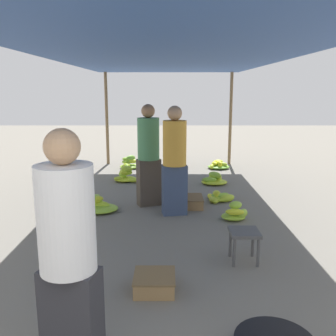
{
  "coord_description": "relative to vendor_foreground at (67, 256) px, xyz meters",
  "views": [
    {
      "loc": [
        -0.02,
        -1.53,
        1.97
      ],
      "look_at": [
        0.0,
        3.84,
        0.86
      ],
      "focal_mm": 40.0,
      "sensor_mm": 36.0,
      "label": 1
    }
  ],
  "objects": [
    {
      "name": "banana_pile_right_2",
      "position": [
        1.64,
        5.53,
        -0.82
      ],
      "size": [
        0.57,
        0.51,
        0.26
      ],
      "color": "#8DBD33",
      "rests_on": "ground"
    },
    {
      "name": "stool",
      "position": [
        1.54,
        1.81,
        -0.6
      ],
      "size": [
        0.34,
        0.34,
        0.38
      ],
      "color": "#4C4C4C",
      "rests_on": "ground"
    },
    {
      "name": "banana_pile_right_3",
      "position": [
        1.94,
        7.12,
        -0.82
      ],
      "size": [
        0.56,
        0.49,
        0.22
      ],
      "color": "#C9D528",
      "rests_on": "ground"
    },
    {
      "name": "canopy_post_back_left",
      "position": [
        -0.99,
        7.79,
        0.32
      ],
      "size": [
        0.08,
        0.08,
        2.45
      ],
      "primitive_type": "cylinder",
      "color": "olive",
      "rests_on": "ground"
    },
    {
      "name": "banana_pile_left_2",
      "position": [
        -0.34,
        7.15,
        -0.79
      ],
      "size": [
        0.52,
        0.55,
        0.34
      ],
      "color": "#88BB34",
      "rests_on": "ground"
    },
    {
      "name": "banana_pile_left_0",
      "position": [
        -0.51,
        3.7,
        -0.82
      ],
      "size": [
        0.66,
        0.62,
        0.26
      ],
      "color": "#8EBD33",
      "rests_on": "ground"
    },
    {
      "name": "banana_pile_right_0",
      "position": [
        1.7,
        3.26,
        -0.79
      ],
      "size": [
        0.44,
        0.33,
        0.28
      ],
      "color": "#C0D12A",
      "rests_on": "ground"
    },
    {
      "name": "crate_near",
      "position": [
        0.52,
        1.16,
        -0.82
      ],
      "size": [
        0.42,
        0.42,
        0.17
      ],
      "color": "#9E7A4C",
      "rests_on": "ground"
    },
    {
      "name": "banana_pile_right_1",
      "position": [
        1.59,
        4.27,
        -0.84
      ],
      "size": [
        0.53,
        0.52,
        0.18
      ],
      "color": "yellow",
      "rests_on": "ground"
    },
    {
      "name": "shopper_walking_far",
      "position": [
        0.76,
        3.53,
        -0.0
      ],
      "size": [
        0.43,
        0.43,
        1.74
      ],
      "color": "#384766",
      "rests_on": "ground"
    },
    {
      "name": "canopy_post_back_right",
      "position": [
        2.33,
        7.79,
        0.32
      ],
      "size": [
        0.08,
        0.08,
        2.45
      ],
      "primitive_type": "cylinder",
      "color": "olive",
      "rests_on": "ground"
    },
    {
      "name": "canopy_tarp",
      "position": [
        0.67,
        3.67,
        1.56
      ],
      "size": [
        3.71,
        8.64,
        0.04
      ],
      "primitive_type": "cube",
      "color": "#33569E",
      "rests_on": "canopy_post_front_left"
    },
    {
      "name": "banana_pile_left_1",
      "position": [
        -0.28,
        5.76,
        -0.79
      ],
      "size": [
        0.58,
        0.5,
        0.35
      ],
      "color": "#A1C52F",
      "rests_on": "ground"
    },
    {
      "name": "vendor_foreground",
      "position": [
        0.0,
        0.0,
        0.0
      ],
      "size": [
        0.46,
        0.46,
        1.75
      ],
      "color": "#2D2D33",
      "rests_on": "ground"
    },
    {
      "name": "shopper_walking_mid",
      "position": [
        0.32,
        4.03,
        0.0
      ],
      "size": [
        0.49,
        0.49,
        1.75
      ],
      "color": "#4C4238",
      "rests_on": "ground"
    },
    {
      "name": "crate_mid",
      "position": [
        1.0,
        3.93,
        -0.82
      ],
      "size": [
        0.52,
        0.52,
        0.17
      ],
      "color": "olive",
      "rests_on": "ground"
    }
  ]
}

